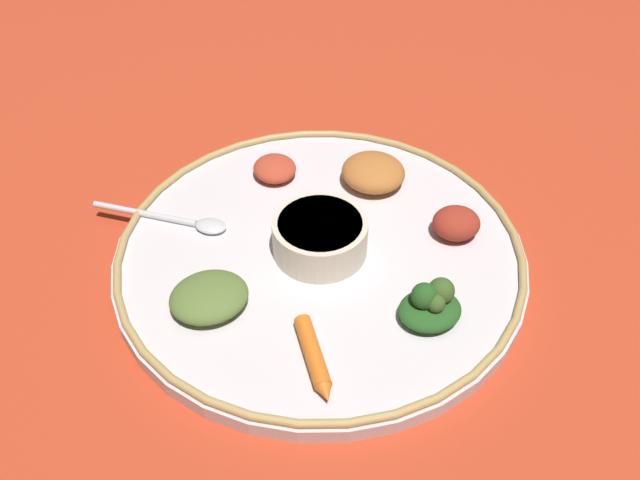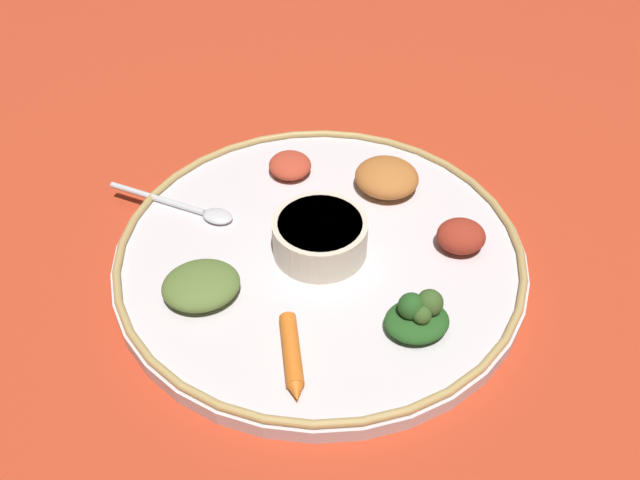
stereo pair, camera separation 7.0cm
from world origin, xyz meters
name	(u,v)px [view 2 (the right image)]	position (x,y,z in m)	size (l,w,h in m)	color
ground_plane	(320,262)	(0.00, 0.00, 0.00)	(2.40, 2.40, 0.00)	#B7381E
platter	(320,256)	(0.00, 0.00, 0.01)	(0.42, 0.42, 0.02)	silver
platter_rim	(320,248)	(0.00, 0.00, 0.02)	(0.42, 0.42, 0.01)	tan
center_bowl	(320,235)	(0.00, 0.00, 0.04)	(0.10, 0.10, 0.04)	beige
spoon	(190,208)	(0.14, 0.06, 0.02)	(0.15, 0.07, 0.01)	silver
greens_pile	(418,315)	(-0.14, 0.01, 0.03)	(0.08, 0.08, 0.04)	#23511E
carrot_near_spoon	(292,355)	(-0.08, 0.11, 0.02)	(0.08, 0.07, 0.02)	orange
mound_berbere_red	(290,165)	(0.12, -0.06, 0.03)	(0.05, 0.05, 0.02)	#B73D28
mound_collards	(201,285)	(0.03, 0.12, 0.03)	(0.08, 0.07, 0.03)	#567033
mound_chickpea	(387,177)	(0.02, -0.12, 0.03)	(0.07, 0.07, 0.03)	#B2662D
mound_beet	(461,236)	(-0.10, -0.11, 0.03)	(0.05, 0.05, 0.03)	maroon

